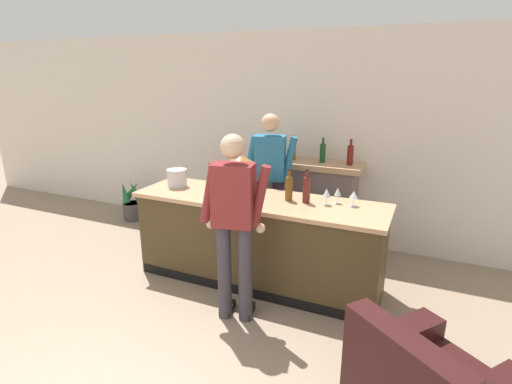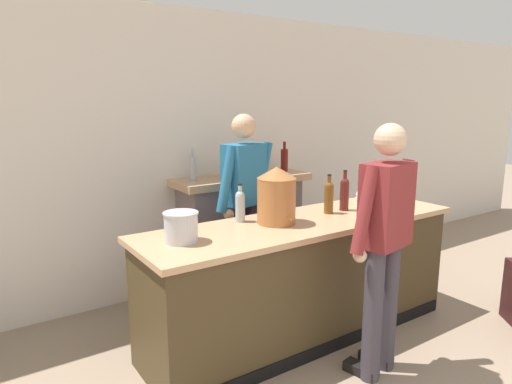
{
  "view_description": "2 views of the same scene",
  "coord_description": "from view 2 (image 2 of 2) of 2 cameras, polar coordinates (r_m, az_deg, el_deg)",
  "views": [
    {
      "loc": [
        1.84,
        -0.83,
        2.25
      ],
      "look_at": [
        0.09,
        3.09,
        0.94
      ],
      "focal_mm": 28.0,
      "sensor_mm": 36.0,
      "label": 1
    },
    {
      "loc": [
        -2.02,
        0.17,
        1.89
      ],
      "look_at": [
        0.01,
        3.15,
        1.16
      ],
      "focal_mm": 32.0,
      "sensor_mm": 36.0,
      "label": 2
    }
  ],
  "objects": [
    {
      "name": "wine_bottle_merlot_tall",
      "position": [
        3.82,
        9.09,
        -0.49
      ],
      "size": [
        0.08,
        0.08,
        0.33
      ],
      "color": "brown",
      "rests_on": "bar_counter"
    },
    {
      "name": "wall_back_panel",
      "position": [
        4.61,
        -7.94,
        4.84
      ],
      "size": [
        12.0,
        0.07,
        2.75
      ],
      "color": "silver",
      "rests_on": "ground_plane"
    },
    {
      "name": "wine_bottle_burgundy_dark",
      "position": [
        3.95,
        11.01,
        -0.06
      ],
      "size": [
        0.08,
        0.08,
        0.35
      ],
      "color": "#5B1F1A",
      "rests_on": "bar_counter"
    },
    {
      "name": "wine_glass_near_bucket",
      "position": [
        4.24,
        12.81,
        0.08
      ],
      "size": [
        0.07,
        0.07,
        0.16
      ],
      "color": "silver",
      "rests_on": "bar_counter"
    },
    {
      "name": "wine_glass_by_dispenser",
      "position": [
        4.11,
        12.95,
        -0.2
      ],
      "size": [
        0.08,
        0.08,
        0.17
      ],
      "color": "silver",
      "rests_on": "bar_counter"
    },
    {
      "name": "copper_dispenser",
      "position": [
        3.46,
        2.57,
        -0.38
      ],
      "size": [
        0.3,
        0.34,
        0.44
      ],
      "color": "#AD6B39",
      "rests_on": "bar_counter"
    },
    {
      "name": "fireplace_stone",
      "position": [
        4.73,
        -1.84,
        -4.65
      ],
      "size": [
        1.42,
        0.52,
        1.46
      ],
      "color": "slate",
      "rests_on": "ground_plane"
    },
    {
      "name": "ice_bucket_steel",
      "position": [
        3.06,
        -9.35,
        -4.34
      ],
      "size": [
        0.24,
        0.24,
        0.2
      ],
      "color": "silver",
      "rests_on": "bar_counter"
    },
    {
      "name": "wine_bottle_riesling_slim",
      "position": [
        3.52,
        -2.0,
        -1.59
      ],
      "size": [
        0.08,
        0.08,
        0.3
      ],
      "color": "#A1B1B7",
      "rests_on": "bar_counter"
    },
    {
      "name": "bar_counter",
      "position": [
        3.76,
        5.88,
        -10.65
      ],
      "size": [
        2.7,
        0.77,
        0.97
      ],
      "color": "#44351E",
      "rests_on": "ground_plane"
    },
    {
      "name": "person_customer",
      "position": [
        3.17,
        15.68,
        -5.9
      ],
      "size": [
        0.65,
        0.36,
        1.75
      ],
      "color": "#3B353E",
      "rests_on": "ground_plane"
    },
    {
      "name": "person_bartender",
      "position": [
        4.03,
        -1.46,
        -1.55
      ],
      "size": [
        0.64,
        0.37,
        1.78
      ],
      "color": "#3F334C",
      "rests_on": "ground_plane"
    },
    {
      "name": "wine_glass_back_row",
      "position": [
        4.35,
        14.49,
        0.24
      ],
      "size": [
        0.08,
        0.08,
        0.16
      ],
      "color": "silver",
      "rests_on": "bar_counter"
    }
  ]
}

